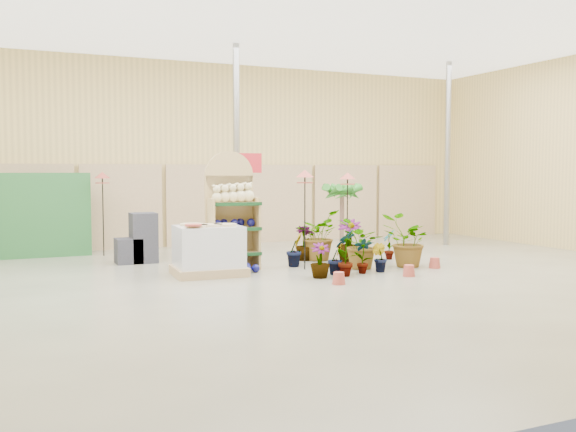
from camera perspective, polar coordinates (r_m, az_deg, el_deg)
name	(u,v)px	position (r m, az deg, el deg)	size (l,w,h in m)	color
room	(286,149)	(11.25, -0.17, 5.95)	(15.20, 12.10, 4.70)	slate
display_shelf	(231,215)	(12.11, -5.09, 0.10)	(0.97, 0.66, 2.21)	tan
teddy_bears	(234,194)	(12.00, -4.78, 1.93)	(0.82, 0.23, 0.36)	beige
gazing_balls_shelf	(233,223)	(11.99, -4.87, -0.62)	(0.81, 0.28, 0.15)	#0D0E5A
gazing_balls_floor	(241,268)	(11.67, -4.17, -4.67)	(0.63, 0.39, 0.15)	#0D0E5A
pallet_stack	(208,250)	(11.41, -7.08, -3.06)	(1.28, 1.09, 0.91)	tan
charcoal_planters	(139,242)	(13.18, -13.15, -2.27)	(0.80, 0.50, 1.00)	#262730
trellis_stock	(42,215)	(14.62, -21.06, 0.08)	(2.00, 0.30, 1.80)	#25602E
offer_sign	(250,184)	(13.19, -3.42, 2.85)	(0.50, 0.08, 2.20)	gray
bird_table_front	(305,177)	(11.89, 1.51, 3.49)	(0.34, 0.34, 1.86)	black
bird_table_right	(348,179)	(13.22, 5.31, 3.31)	(0.34, 0.34, 1.81)	black
bird_table_back	(102,178)	(14.40, -16.18, 3.27)	(0.34, 0.34, 1.82)	black
palm	(342,190)	(14.11, 4.83, 2.28)	(0.70, 0.70, 1.66)	brown
potted_plant_0	(346,253)	(11.25, 5.16, -3.26)	(0.44, 0.29, 0.83)	#267120
potted_plant_1	(336,258)	(11.41, 4.32, -3.76)	(0.32, 0.26, 0.59)	#267120
potted_plant_2	(361,244)	(12.06, 6.51, -2.52)	(0.84, 0.73, 0.94)	#267120
potted_plant_3	(349,241)	(12.91, 5.46, -2.22)	(0.49, 0.49, 0.87)	#267120
potted_plant_4	(389,244)	(13.51, 8.97, -2.51)	(0.33, 0.22, 0.62)	#267120
potted_plant_5	(295,249)	(12.35, 0.62, -2.99)	(0.36, 0.29, 0.66)	#267120
potted_plant_6	(318,235)	(13.25, 2.66, -1.71)	(0.93, 0.80, 1.03)	#267120
potted_plant_7	(320,260)	(11.04, 2.87, -3.97)	(0.34, 0.34, 0.60)	#267120
potted_plant_8	(363,256)	(11.59, 6.70, -3.51)	(0.34, 0.23, 0.65)	#267120
potted_plant_9	(379,258)	(11.82, 8.11, -3.67)	(0.29, 0.23, 0.52)	#267120
potted_plant_10	(406,241)	(12.44, 10.49, -2.19)	(0.91, 0.79, 1.01)	#267120
potted_plant_11	(305,243)	(13.19, 1.53, -2.40)	(0.40, 0.40, 0.72)	#267120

